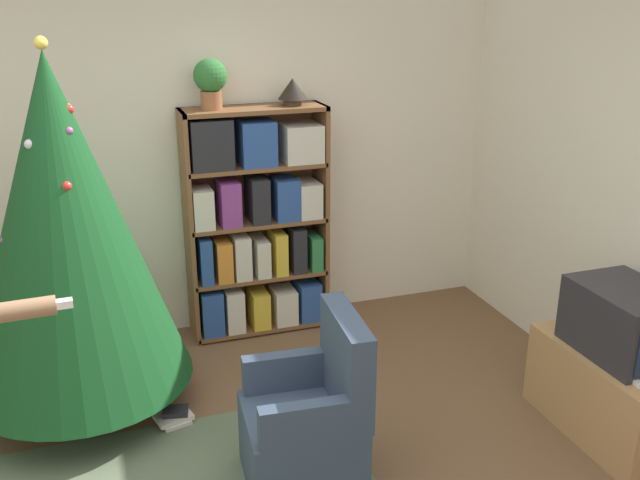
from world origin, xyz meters
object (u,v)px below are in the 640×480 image
christmas_tree (64,227)px  table_lamp (293,90)px  television (625,321)px  armchair (309,427)px  potted_plant (210,80)px  bookshelf (257,225)px

christmas_tree → table_lamp: christmas_tree is taller
television → armchair: armchair is taller
christmas_tree → armchair: size_ratio=2.36×
television → table_lamp: bearing=123.6°
potted_plant → armchair: bearing=-87.4°
bookshelf → table_lamp: table_lamp is taller
bookshelf → armchair: size_ratio=1.78×
potted_plant → table_lamp: 0.56m
christmas_tree → table_lamp: size_ratio=10.87×
bookshelf → television: bearing=-50.8°
bookshelf → television: size_ratio=2.77×
armchair → table_lamp: 2.33m
television → potted_plant: (-1.84, 1.93, 1.13)m
table_lamp → bookshelf: bearing=-177.6°
bookshelf → armchair: 1.85m
television → potted_plant: 2.89m
potted_plant → table_lamp: (0.56, 0.00, -0.09)m
christmas_tree → potted_plant: bearing=36.3°
armchair → table_lamp: (0.47, 1.78, 1.42)m
bookshelf → armchair: bearing=-96.3°
potted_plant → table_lamp: potted_plant is taller
television → potted_plant: size_ratio=1.80×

